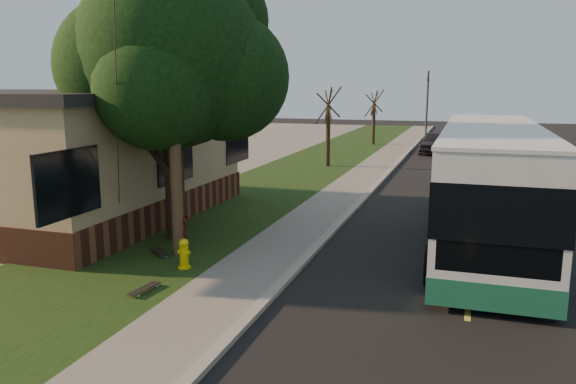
{
  "coord_description": "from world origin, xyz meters",
  "views": [
    {
      "loc": [
        3.84,
        -11.66,
        4.47
      ],
      "look_at": [
        -0.93,
        3.04,
        1.5
      ],
      "focal_mm": 35.0,
      "sensor_mm": 36.0,
      "label": 1
    }
  ],
  "objects_px": {
    "skateboard_spare": "(160,252)",
    "dumpster": "(125,192)",
    "distant_car": "(435,142)",
    "utility_pole": "(172,78)",
    "fire_hydrant": "(184,254)",
    "skateboarder": "(181,222)",
    "bare_tree_near": "(328,128)",
    "skateboard_main": "(144,289)",
    "leafy_tree": "(173,59)",
    "bare_tree_far": "(374,118)",
    "transit_bus": "(490,180)",
    "traffic_signal": "(427,101)"
  },
  "relations": [
    {
      "from": "skateboard_spare",
      "to": "dumpster",
      "type": "bearing_deg",
      "value": 132.25
    },
    {
      "from": "bare_tree_near",
      "to": "traffic_signal",
      "type": "bearing_deg",
      "value": 75.96
    },
    {
      "from": "bare_tree_far",
      "to": "skateboarder",
      "type": "distance_m",
      "value": 28.85
    },
    {
      "from": "skateboard_spare",
      "to": "dumpster",
      "type": "xyz_separation_m",
      "value": [
        -3.93,
        4.32,
        0.57
      ]
    },
    {
      "from": "leafy_tree",
      "to": "transit_bus",
      "type": "bearing_deg",
      "value": 16.89
    },
    {
      "from": "bare_tree_near",
      "to": "skateboarder",
      "type": "distance_m",
      "value": 16.87
    },
    {
      "from": "bare_tree_near",
      "to": "skateboard_main",
      "type": "bearing_deg",
      "value": -87.57
    },
    {
      "from": "utility_pole",
      "to": "dumpster",
      "type": "distance_m",
      "value": 7.17
    },
    {
      "from": "fire_hydrant",
      "to": "skateboarder",
      "type": "height_order",
      "value": "skateboarder"
    },
    {
      "from": "skateboard_spare",
      "to": "dumpster",
      "type": "relative_size",
      "value": 0.47
    },
    {
      "from": "skateboard_spare",
      "to": "bare_tree_far",
      "type": "bearing_deg",
      "value": 88.54
    },
    {
      "from": "utility_pole",
      "to": "leafy_tree",
      "type": "distance_m",
      "value": 1.94
    },
    {
      "from": "transit_bus",
      "to": "distant_car",
      "type": "relative_size",
      "value": 2.87
    },
    {
      "from": "traffic_signal",
      "to": "utility_pole",
      "type": "bearing_deg",
      "value": -96.58
    },
    {
      "from": "bare_tree_far",
      "to": "skateboard_main",
      "type": "relative_size",
      "value": 4.45
    },
    {
      "from": "leafy_tree",
      "to": "skateboard_spare",
      "type": "distance_m",
      "value": 5.38
    },
    {
      "from": "utility_pole",
      "to": "leafy_tree",
      "type": "bearing_deg",
      "value": 117.6
    },
    {
      "from": "dumpster",
      "to": "transit_bus",
      "type": "bearing_deg",
      "value": 0.74
    },
    {
      "from": "utility_pole",
      "to": "distant_car",
      "type": "xyz_separation_m",
      "value": [
        4.98,
        25.35,
        -3.9
      ]
    },
    {
      "from": "fire_hydrant",
      "to": "bare_tree_near",
      "type": "distance_m",
      "value": 18.1
    },
    {
      "from": "bare_tree_near",
      "to": "distant_car",
      "type": "relative_size",
      "value": 1.01
    },
    {
      "from": "transit_bus",
      "to": "skateboard_spare",
      "type": "xyz_separation_m",
      "value": [
        -8.2,
        -4.48,
        -1.63
      ]
    },
    {
      "from": "bare_tree_far",
      "to": "transit_bus",
      "type": "relative_size",
      "value": 0.33
    },
    {
      "from": "transit_bus",
      "to": "dumpster",
      "type": "height_order",
      "value": "transit_bus"
    },
    {
      "from": "bare_tree_near",
      "to": "bare_tree_far",
      "type": "distance_m",
      "value": 12.01
    },
    {
      "from": "dumpster",
      "to": "distant_car",
      "type": "distance_m",
      "value": 23.2
    },
    {
      "from": "skateboard_main",
      "to": "leafy_tree",
      "type": "bearing_deg",
      "value": 109.16
    },
    {
      "from": "leafy_tree",
      "to": "bare_tree_near",
      "type": "bearing_deg",
      "value": 87.5
    },
    {
      "from": "utility_pole",
      "to": "bare_tree_near",
      "type": "relative_size",
      "value": 2.11
    },
    {
      "from": "bare_tree_far",
      "to": "skateboarder",
      "type": "bearing_deg",
      "value": -90.62
    },
    {
      "from": "transit_bus",
      "to": "utility_pole",
      "type": "bearing_deg",
      "value": -151.16
    },
    {
      "from": "leafy_tree",
      "to": "bare_tree_near",
      "type": "distance_m",
      "value": 15.66
    },
    {
      "from": "utility_pole",
      "to": "skateboard_spare",
      "type": "bearing_deg",
      "value": -155.05
    },
    {
      "from": "utility_pole",
      "to": "transit_bus",
      "type": "height_order",
      "value": "utility_pole"
    },
    {
      "from": "bare_tree_far",
      "to": "dumpster",
      "type": "xyz_separation_m",
      "value": [
        -4.67,
        -24.89,
        -1.3
      ]
    },
    {
      "from": "dumpster",
      "to": "fire_hydrant",
      "type": "bearing_deg",
      "value": -45.22
    },
    {
      "from": "skateboarder",
      "to": "dumpster",
      "type": "xyz_separation_m",
      "value": [
        -4.36,
        3.94,
        -0.19
      ]
    },
    {
      "from": "skateboard_main",
      "to": "dumpster",
      "type": "distance_m",
      "value": 8.47
    },
    {
      "from": "utility_pole",
      "to": "transit_bus",
      "type": "relative_size",
      "value": 0.74
    },
    {
      "from": "transit_bus",
      "to": "skateboard_spare",
      "type": "relative_size",
      "value": 15.07
    },
    {
      "from": "skateboard_spare",
      "to": "leafy_tree",
      "type": "bearing_deg",
      "value": 102.87
    },
    {
      "from": "skateboard_spare",
      "to": "fire_hydrant",
      "type": "bearing_deg",
      "value": -34.54
    },
    {
      "from": "leafy_tree",
      "to": "skateboard_spare",
      "type": "height_order",
      "value": "leafy_tree"
    },
    {
      "from": "leafy_tree",
      "to": "bare_tree_near",
      "type": "xyz_separation_m",
      "value": [
        0.67,
        15.35,
        -3.02
      ]
    },
    {
      "from": "fire_hydrant",
      "to": "bare_tree_far",
      "type": "xyz_separation_m",
      "value": [
        -0.4,
        30.0,
        1.57
      ]
    },
    {
      "from": "utility_pole",
      "to": "bare_tree_near",
      "type": "xyz_separation_m",
      "value": [
        -0.19,
        17.01,
        -2.48
      ]
    },
    {
      "from": "utility_pole",
      "to": "skateboard_main",
      "type": "xyz_separation_m",
      "value": [
        0.64,
        -2.68,
        -4.5
      ]
    },
    {
      "from": "bare_tree_far",
      "to": "skateboard_spare",
      "type": "relative_size",
      "value": 4.96
    },
    {
      "from": "transit_bus",
      "to": "dumpster",
      "type": "bearing_deg",
      "value": -179.26
    },
    {
      "from": "skateboarder",
      "to": "skateboard_main",
      "type": "bearing_deg",
      "value": 147.41
    }
  ]
}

